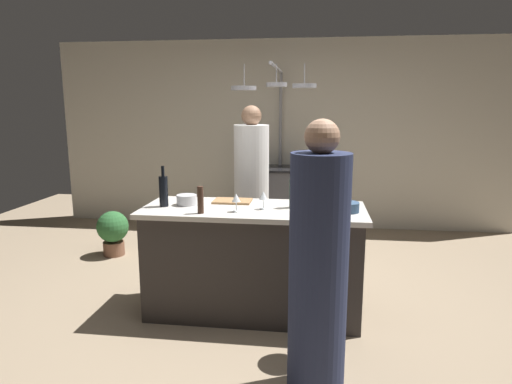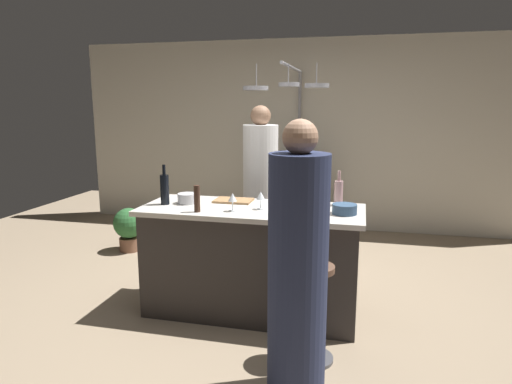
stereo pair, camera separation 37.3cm
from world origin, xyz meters
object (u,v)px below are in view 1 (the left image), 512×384
Objects in this scene: cutting_board at (233,201)px; wine_glass_near_left_guest at (236,199)px; guest_right at (318,271)px; mixing_bowl_blue at (347,207)px; mixing_bowl_wooden at (318,212)px; potted_plant at (113,230)px; chef at (252,194)px; bar_stool_right at (326,306)px; pepper_mill at (200,200)px; wine_glass_by_chef at (263,196)px; wine_bottle_green at (294,193)px; mixing_bowl_steel at (187,200)px; wine_bottle_dark at (164,191)px; wine_bottle_rose at (337,191)px; stove_range at (278,200)px.

wine_glass_near_left_guest is at bearing -74.76° from cutting_board.
mixing_bowl_blue is (0.22, 0.94, 0.18)m from guest_right.
guest_right is at bearing -89.84° from mixing_bowl_wooden.
potted_plant is 3.56× the size of wine_glass_near_left_guest.
chef reaches higher than mixing_bowl_blue.
wine_glass_near_left_guest reaches higher than bar_stool_right.
pepper_mill is 0.50m from wine_glass_by_chef.
pepper_mill is 0.76m from wine_bottle_green.
mixing_bowl_blue is 1.13× the size of mixing_bowl_steel.
chef is at bearing 87.31° from cutting_board.
mixing_bowl_wooden is (-0.07, 0.41, 0.55)m from bar_stool_right.
wine_bottle_dark reaches higher than mixing_bowl_steel.
wine_bottle_rose is at bearing 10.41° from mixing_bowl_steel.
wine_bottle_rose is 1.41× the size of mixing_bowl_wooden.
wine_bottle_rose is 1.97× the size of wine_glass_near_left_guest.
bar_stool_right is 3.62× the size of mixing_bowl_blue.
stove_range is at bearing 107.14° from wine_bottle_rose.
wine_glass_by_chef is at bearing -88.05° from stove_range.
stove_range is at bearing 106.53° from mixing_bowl_blue.
wine_glass_near_left_guest is 0.64m from mixing_bowl_wooden.
guest_right reaches higher than mixing_bowl_wooden.
potted_plant is at bearing 148.56° from mixing_bowl_wooden.
chef is 1.88m from bar_stool_right.
wine_bottle_dark is 0.21m from mixing_bowl_steel.
pepper_mill is 1.16m from wine_bottle_rose.
mixing_bowl_wooden is (1.25, -0.16, -0.10)m from wine_bottle_dark.
chef is at bearing 118.46° from mixing_bowl_wooden.
cutting_board is at bearing 24.24° from wine_bottle_dark.
guest_right is at bearing -81.40° from stove_range.
wine_bottle_rose reaches higher than mixing_bowl_blue.
mixing_bowl_steel is (-1.15, 0.65, 0.57)m from bar_stool_right.
wine_glass_by_chef is at bearing 130.86° from bar_stool_right.
wine_bottle_dark is 1.78× the size of mixing_bowl_blue.
pepper_mill is (-0.90, 0.75, 0.24)m from guest_right.
chef is at bearing -5.54° from potted_plant.
mixing_bowl_blue is at bearing -3.22° from mixing_bowl_steel.
bar_stool_right is at bearing -37.43° from potted_plant.
bar_stool_right is at bearing -33.49° from wine_glass_near_left_guest.
guest_right reaches higher than wine_bottle_rose.
mixing_bowl_blue is at bearing -13.77° from cutting_board.
wine_bottle_dark is at bearing -155.76° from cutting_board.
mixing_bowl_wooden is (1.08, -0.24, -0.01)m from mixing_bowl_steel.
wine_bottle_rose reaches higher than wine_glass_near_left_guest.
wine_glass_by_chef reaches higher than stove_range.
mixing_bowl_steel reaches higher than mixing_bowl_blue.
stove_range is 2.36m from wine_bottle_rose.
cutting_board reaches higher than potted_plant.
wine_bottle_rose reaches higher than wine_glass_by_chef.
pepper_mill is 0.90m from mixing_bowl_wooden.
stove_range is 3.09× the size of wine_bottle_rose.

